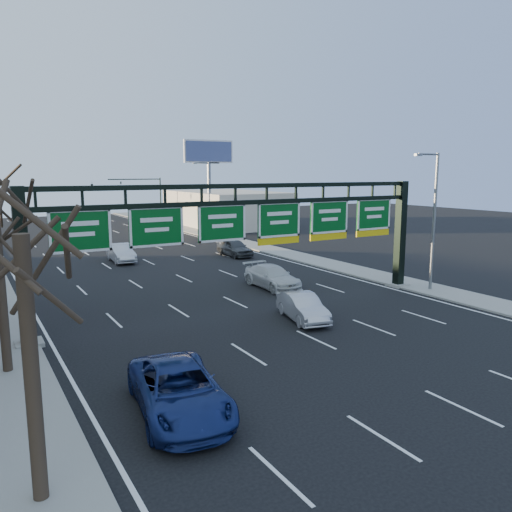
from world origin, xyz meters
TOP-DOWN VIEW (x-y plane):
  - ground at (0.00, 0.00)m, footprint 160.00×160.00m
  - sidewalk_right at (12.80, 20.00)m, footprint 3.00×120.00m
  - lane_markings at (0.00, 20.00)m, footprint 21.60×120.00m
  - sign_gantry at (0.16, 8.00)m, footprint 24.60×1.20m
  - building_right_distant at (20.00, 50.00)m, footprint 12.00×20.00m
  - tree_near at (-12.80, -4.00)m, footprint 3.60×3.60m
  - streetlight_near at (12.47, 6.00)m, footprint 2.15×0.22m
  - streetlight_far at (12.47, 40.00)m, footprint 2.15×0.22m
  - billboard_right at (15.00, 44.98)m, footprint 7.00×0.50m
  - traffic_signal_mast at (5.69, 55.00)m, footprint 10.16×0.54m
  - car_blue_suv at (-8.27, -1.52)m, footprint 3.46×6.05m
  - car_silver_sedan at (1.34, 4.90)m, footprint 2.41×4.51m
  - car_white_wagon at (4.03, 12.12)m, footprint 2.16×5.21m
  - car_grey_far at (8.03, 24.94)m, footprint 1.91×4.65m
  - car_silver_distant at (-2.03, 27.33)m, footprint 1.87×4.84m

SIDE VIEW (x-z plane):
  - ground at x=0.00m, z-range 0.00..0.00m
  - lane_markings at x=0.00m, z-range 0.00..0.01m
  - sidewalk_right at x=12.80m, z-range 0.00..0.12m
  - car_silver_sedan at x=1.34m, z-range 0.00..1.41m
  - car_white_wagon at x=4.03m, z-range 0.00..1.51m
  - car_silver_distant at x=-2.03m, z-range 0.00..1.57m
  - car_grey_far at x=8.03m, z-range 0.00..1.58m
  - car_blue_suv at x=-8.27m, z-range 0.00..1.59m
  - building_right_distant at x=20.00m, z-range 0.00..5.00m
  - sign_gantry at x=0.16m, z-range 1.03..8.23m
  - streetlight_near at x=12.47m, z-range 0.58..9.58m
  - streetlight_far at x=12.47m, z-range 0.58..9.58m
  - traffic_signal_mast at x=5.69m, z-range 2.00..9.00m
  - tree_near at x=-12.80m, z-range 3.05..11.91m
  - billboard_right at x=15.00m, z-range 3.06..15.06m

